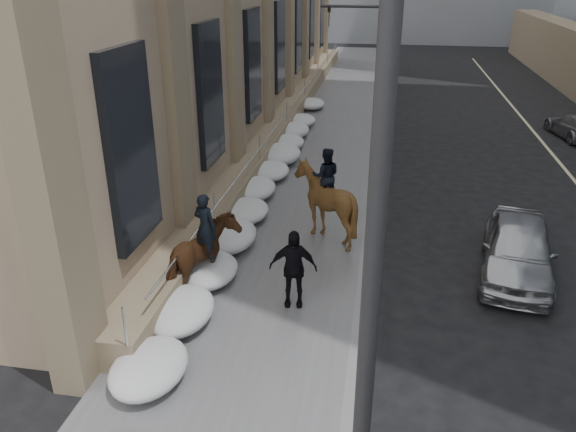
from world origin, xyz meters
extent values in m
plane|color=black|center=(0.00, 0.00, 0.00)|extent=(140.00, 140.00, 0.00)
cube|color=#545456|center=(0.00, 10.00, 0.06)|extent=(5.00, 80.00, 0.12)
cube|color=slate|center=(2.62, 10.00, 0.06)|extent=(0.24, 80.00, 0.12)
cube|color=#7D6D51|center=(-2.25, 20.00, 0.45)|extent=(1.10, 44.00, 0.90)
cylinder|color=silver|center=(-1.80, 20.00, 1.35)|extent=(0.06, 42.00, 0.06)
cube|color=black|center=(-2.70, 13.00, 4.00)|extent=(0.20, 2.20, 4.50)
cylinder|color=#2D2D30|center=(2.90, -6.00, 4.00)|extent=(0.18, 0.18, 8.00)
cylinder|color=#2D2D30|center=(2.90, 14.00, 4.00)|extent=(0.18, 0.18, 8.00)
cylinder|color=#2D2D30|center=(2.90, 34.00, 4.00)|extent=(0.18, 0.18, 8.00)
cylinder|color=#2D2D30|center=(3.00, 22.00, 3.00)|extent=(0.20, 0.20, 6.00)
cylinder|color=#2D2D30|center=(1.00, 22.00, 5.80)|extent=(4.00, 0.16, 0.16)
imported|color=black|center=(-0.50, 22.00, 5.30)|extent=(0.18, 0.22, 1.10)
ellipsoid|color=silver|center=(-1.45, 0.00, 0.46)|extent=(1.50, 2.10, 0.68)
ellipsoid|color=silver|center=(-1.40, 4.00, 0.48)|extent=(1.60, 2.20, 0.72)
ellipsoid|color=silver|center=(-1.50, 8.00, 0.44)|extent=(1.40, 2.00, 0.64)
ellipsoid|color=silver|center=(-1.35, 12.00, 0.50)|extent=(1.70, 2.30, 0.76)
ellipsoid|color=silver|center=(-1.45, 16.00, 0.45)|extent=(1.50, 2.10, 0.66)
imported|color=#452814|center=(-1.38, 1.50, 1.07)|extent=(1.71, 2.46, 1.90)
imported|color=black|center=(-1.38, 1.65, 1.87)|extent=(0.73, 0.60, 1.72)
imported|color=#442C13|center=(1.30, 5.15, 1.27)|extent=(2.15, 2.34, 2.31)
imported|color=black|center=(1.30, 5.30, 2.06)|extent=(0.93, 0.77, 1.72)
imported|color=black|center=(0.98, 1.28, 1.11)|extent=(1.21, 0.61, 1.99)
imported|color=#9A9DA1|center=(6.71, 3.96, 0.78)|extent=(2.64, 4.82, 1.56)
imported|color=slate|center=(12.19, 18.57, 0.60)|extent=(2.40, 4.39, 1.21)
camera|label=1|loc=(2.91, -10.41, 7.77)|focal=35.00mm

